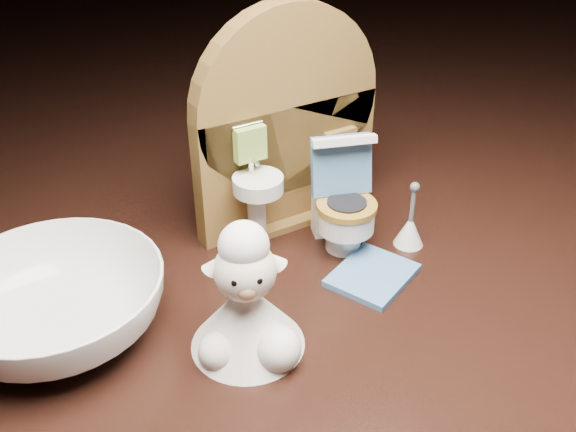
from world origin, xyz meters
name	(u,v)px	position (x,y,z in m)	size (l,w,h in m)	color
backdrop_panel	(286,133)	(0.00, 0.06, 0.07)	(0.13, 0.05, 0.15)	brown
toy_toilet	(342,206)	(0.02, 0.02, 0.03)	(0.04, 0.05, 0.08)	white
bath_mat	(372,275)	(0.01, -0.02, 0.00)	(0.05, 0.04, 0.00)	teal
toilet_brush	(410,228)	(0.05, 0.00, 0.01)	(0.02, 0.02, 0.05)	white
plush_lamb	(247,307)	(-0.08, -0.04, 0.03)	(0.06, 0.06, 0.08)	white
ceramic_bowl	(57,305)	(-0.17, 0.03, 0.02)	(0.12, 0.12, 0.04)	white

